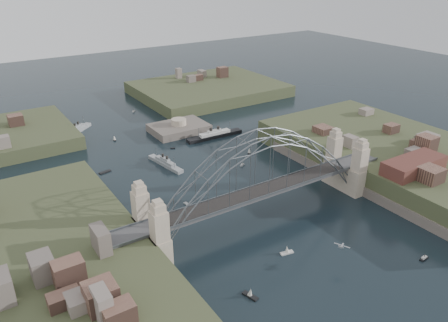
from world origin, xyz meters
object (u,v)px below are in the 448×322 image
(fort_island, at_px, (179,132))
(wharf_shed, at_px, (414,165))
(naval_cruiser_far, at_px, (77,130))
(naval_cruiser_near, at_px, (165,163))
(ocean_liner, at_px, (215,135))
(bridge, at_px, (262,177))

(fort_island, height_order, wharf_shed, wharf_shed)
(fort_island, bearing_deg, naval_cruiser_far, 148.13)
(wharf_shed, distance_m, naval_cruiser_near, 77.66)
(naval_cruiser_far, xyz_separation_m, ocean_liner, (43.62, -34.87, 0.01))
(bridge, relative_size, naval_cruiser_far, 5.92)
(fort_island, relative_size, ocean_liner, 0.93)
(ocean_liner, bearing_deg, naval_cruiser_far, 141.36)
(naval_cruiser_far, height_order, ocean_liner, ocean_liner)
(bridge, xyz_separation_m, naval_cruiser_far, (-22.83, 91.66, -11.44))
(naval_cruiser_near, xyz_separation_m, ocean_liner, (27.65, 12.82, 0.09))
(naval_cruiser_far, relative_size, ocean_liner, 0.60)
(fort_island, distance_m, naval_cruiser_far, 41.03)
(fort_island, distance_m, wharf_shed, 90.48)
(ocean_liner, bearing_deg, bridge, -110.11)
(wharf_shed, relative_size, naval_cruiser_far, 1.41)
(bridge, bearing_deg, naval_cruiser_near, 98.86)
(fort_island, relative_size, naval_cruiser_far, 1.55)
(bridge, height_order, wharf_shed, bridge)
(bridge, relative_size, fort_island, 3.82)
(bridge, distance_m, naval_cruiser_far, 95.15)
(bridge, relative_size, wharf_shed, 4.20)
(wharf_shed, bearing_deg, bridge, 162.35)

